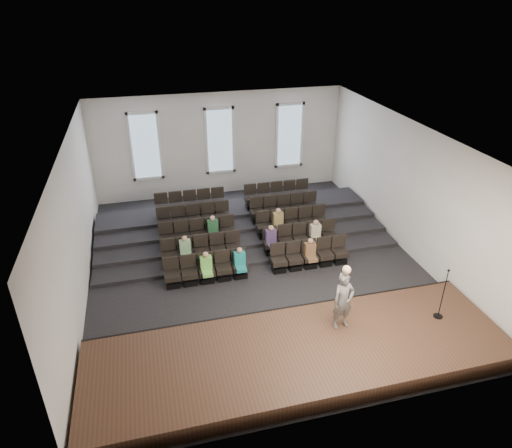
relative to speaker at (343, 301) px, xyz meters
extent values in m
plane|color=black|center=(-1.43, 4.51, -1.39)|extent=(14.00, 14.00, 0.00)
cube|color=white|center=(-1.43, 4.51, 3.62)|extent=(12.00, 14.00, 0.02)
cube|color=white|center=(-1.43, 11.53, 1.11)|extent=(12.00, 0.04, 5.00)
cube|color=white|center=(-1.43, -2.51, 1.11)|extent=(12.00, 0.04, 5.00)
cube|color=white|center=(-7.45, 4.51, 1.11)|extent=(0.04, 14.00, 5.00)
cube|color=white|center=(4.59, 4.51, 1.11)|extent=(0.04, 14.00, 5.00)
cube|color=#442B1D|center=(-1.43, -0.59, -1.14)|extent=(11.80, 3.60, 0.50)
cube|color=black|center=(-1.43, 1.18, -1.14)|extent=(11.80, 0.06, 0.52)
cube|color=black|center=(-1.43, 6.84, -1.32)|extent=(11.80, 4.80, 0.15)
cube|color=black|center=(-1.43, 7.36, -1.24)|extent=(11.80, 3.75, 0.30)
cube|color=black|center=(-1.43, 7.89, -1.17)|extent=(11.80, 2.70, 0.45)
cube|color=black|center=(-1.43, 8.41, -1.09)|extent=(11.80, 1.65, 0.60)
cube|color=black|center=(-4.56, 3.91, -1.29)|extent=(0.47, 0.43, 0.20)
cube|color=black|center=(-4.56, 3.91, -0.98)|extent=(0.55, 0.50, 0.19)
cube|color=black|center=(-4.56, 4.12, -0.57)|extent=(0.55, 0.08, 0.50)
cube|color=black|center=(-3.96, 3.91, -1.29)|extent=(0.47, 0.43, 0.20)
cube|color=black|center=(-3.96, 3.91, -0.98)|extent=(0.55, 0.50, 0.19)
cube|color=black|center=(-3.96, 4.12, -0.57)|extent=(0.55, 0.08, 0.50)
cube|color=black|center=(-3.36, 3.91, -1.29)|extent=(0.47, 0.43, 0.20)
cube|color=black|center=(-3.36, 3.91, -0.98)|extent=(0.55, 0.50, 0.19)
cube|color=black|center=(-3.36, 4.12, -0.57)|extent=(0.55, 0.08, 0.50)
cube|color=black|center=(-2.76, 3.91, -1.29)|extent=(0.47, 0.43, 0.20)
cube|color=black|center=(-2.76, 3.91, -0.98)|extent=(0.55, 0.50, 0.19)
cube|color=black|center=(-2.76, 4.12, -0.57)|extent=(0.55, 0.08, 0.50)
cube|color=black|center=(-2.16, 3.91, -1.29)|extent=(0.47, 0.43, 0.20)
cube|color=black|center=(-2.16, 3.91, -0.98)|extent=(0.55, 0.50, 0.19)
cube|color=black|center=(-2.16, 4.12, -0.57)|extent=(0.55, 0.08, 0.50)
cube|color=black|center=(-0.71, 3.91, -1.29)|extent=(0.47, 0.43, 0.20)
cube|color=black|center=(-0.71, 3.91, -0.98)|extent=(0.55, 0.50, 0.19)
cube|color=black|center=(-0.71, 4.12, -0.57)|extent=(0.55, 0.08, 0.50)
cube|color=black|center=(-0.11, 3.91, -1.29)|extent=(0.47, 0.43, 0.20)
cube|color=black|center=(-0.11, 3.91, -0.98)|extent=(0.55, 0.50, 0.19)
cube|color=black|center=(-0.11, 4.12, -0.57)|extent=(0.55, 0.08, 0.50)
cube|color=black|center=(0.49, 3.91, -1.29)|extent=(0.47, 0.43, 0.20)
cube|color=black|center=(0.49, 3.91, -0.98)|extent=(0.55, 0.50, 0.19)
cube|color=black|center=(0.49, 4.12, -0.57)|extent=(0.55, 0.08, 0.50)
cube|color=black|center=(1.09, 3.91, -1.29)|extent=(0.47, 0.43, 0.20)
cube|color=black|center=(1.09, 3.91, -0.98)|extent=(0.55, 0.50, 0.19)
cube|color=black|center=(1.09, 4.12, -0.57)|extent=(0.55, 0.08, 0.50)
cube|color=black|center=(1.69, 3.91, -1.29)|extent=(0.47, 0.43, 0.20)
cube|color=black|center=(1.69, 3.91, -0.98)|extent=(0.55, 0.50, 0.19)
cube|color=black|center=(1.69, 4.12, -0.57)|extent=(0.55, 0.08, 0.50)
cube|color=black|center=(-4.56, 4.96, -1.14)|extent=(0.47, 0.43, 0.20)
cube|color=black|center=(-4.56, 4.96, -0.83)|extent=(0.55, 0.50, 0.19)
cube|color=black|center=(-4.56, 5.17, -0.42)|extent=(0.55, 0.08, 0.50)
cube|color=black|center=(-3.96, 4.96, -1.14)|extent=(0.47, 0.43, 0.20)
cube|color=black|center=(-3.96, 4.96, -0.83)|extent=(0.55, 0.50, 0.19)
cube|color=black|center=(-3.96, 5.17, -0.42)|extent=(0.55, 0.08, 0.50)
cube|color=black|center=(-3.36, 4.96, -1.14)|extent=(0.47, 0.43, 0.20)
cube|color=black|center=(-3.36, 4.96, -0.83)|extent=(0.55, 0.50, 0.19)
cube|color=black|center=(-3.36, 5.17, -0.42)|extent=(0.55, 0.08, 0.50)
cube|color=black|center=(-2.76, 4.96, -1.14)|extent=(0.47, 0.43, 0.20)
cube|color=black|center=(-2.76, 4.96, -0.83)|extent=(0.55, 0.50, 0.19)
cube|color=black|center=(-2.76, 5.17, -0.42)|extent=(0.55, 0.08, 0.50)
cube|color=black|center=(-2.16, 4.96, -1.14)|extent=(0.47, 0.43, 0.20)
cube|color=black|center=(-2.16, 4.96, -0.83)|extent=(0.55, 0.50, 0.19)
cube|color=black|center=(-2.16, 5.17, -0.42)|extent=(0.55, 0.08, 0.50)
cube|color=black|center=(-0.71, 4.96, -1.14)|extent=(0.47, 0.43, 0.20)
cube|color=black|center=(-0.71, 4.96, -0.83)|extent=(0.55, 0.50, 0.19)
cube|color=black|center=(-0.71, 5.17, -0.42)|extent=(0.55, 0.08, 0.50)
cube|color=black|center=(-0.11, 4.96, -1.14)|extent=(0.47, 0.43, 0.20)
cube|color=black|center=(-0.11, 4.96, -0.83)|extent=(0.55, 0.50, 0.19)
cube|color=black|center=(-0.11, 5.17, -0.42)|extent=(0.55, 0.08, 0.50)
cube|color=black|center=(0.49, 4.96, -1.14)|extent=(0.47, 0.43, 0.20)
cube|color=black|center=(0.49, 4.96, -0.83)|extent=(0.55, 0.50, 0.19)
cube|color=black|center=(0.49, 5.17, -0.42)|extent=(0.55, 0.08, 0.50)
cube|color=black|center=(1.09, 4.96, -1.14)|extent=(0.47, 0.43, 0.20)
cube|color=black|center=(1.09, 4.96, -0.83)|extent=(0.55, 0.50, 0.19)
cube|color=black|center=(1.09, 5.17, -0.42)|extent=(0.55, 0.08, 0.50)
cube|color=black|center=(1.69, 4.96, -1.14)|extent=(0.47, 0.43, 0.20)
cube|color=black|center=(1.69, 4.96, -0.83)|extent=(0.55, 0.50, 0.19)
cube|color=black|center=(1.69, 5.17, -0.42)|extent=(0.55, 0.08, 0.50)
cube|color=black|center=(-4.56, 6.01, -0.99)|extent=(0.47, 0.42, 0.20)
cube|color=black|center=(-4.56, 6.01, -0.68)|extent=(0.55, 0.50, 0.19)
cube|color=black|center=(-4.56, 6.22, -0.27)|extent=(0.55, 0.08, 0.50)
cube|color=black|center=(-3.96, 6.01, -0.99)|extent=(0.47, 0.42, 0.20)
cube|color=black|center=(-3.96, 6.01, -0.68)|extent=(0.55, 0.50, 0.19)
cube|color=black|center=(-3.96, 6.22, -0.27)|extent=(0.55, 0.08, 0.50)
cube|color=black|center=(-3.36, 6.01, -0.99)|extent=(0.47, 0.42, 0.20)
cube|color=black|center=(-3.36, 6.01, -0.68)|extent=(0.55, 0.50, 0.19)
cube|color=black|center=(-3.36, 6.22, -0.27)|extent=(0.55, 0.08, 0.50)
cube|color=black|center=(-2.76, 6.01, -0.99)|extent=(0.47, 0.42, 0.20)
cube|color=black|center=(-2.76, 6.01, -0.68)|extent=(0.55, 0.50, 0.19)
cube|color=black|center=(-2.76, 6.22, -0.27)|extent=(0.55, 0.08, 0.50)
cube|color=black|center=(-2.16, 6.01, -0.99)|extent=(0.47, 0.42, 0.20)
cube|color=black|center=(-2.16, 6.01, -0.68)|extent=(0.55, 0.50, 0.19)
cube|color=black|center=(-2.16, 6.22, -0.27)|extent=(0.55, 0.08, 0.50)
cube|color=black|center=(-0.71, 6.01, -0.99)|extent=(0.47, 0.42, 0.20)
cube|color=black|center=(-0.71, 6.01, -0.68)|extent=(0.55, 0.50, 0.19)
cube|color=black|center=(-0.71, 6.22, -0.27)|extent=(0.55, 0.08, 0.50)
cube|color=black|center=(-0.11, 6.01, -0.99)|extent=(0.47, 0.42, 0.20)
cube|color=black|center=(-0.11, 6.01, -0.68)|extent=(0.55, 0.50, 0.19)
cube|color=black|center=(-0.11, 6.22, -0.27)|extent=(0.55, 0.08, 0.50)
cube|color=black|center=(0.49, 6.01, -0.99)|extent=(0.47, 0.42, 0.20)
cube|color=black|center=(0.49, 6.01, -0.68)|extent=(0.55, 0.50, 0.19)
cube|color=black|center=(0.49, 6.22, -0.27)|extent=(0.55, 0.08, 0.50)
cube|color=black|center=(1.09, 6.01, -0.99)|extent=(0.47, 0.42, 0.20)
cube|color=black|center=(1.09, 6.01, -0.68)|extent=(0.55, 0.50, 0.19)
cube|color=black|center=(1.09, 6.22, -0.27)|extent=(0.55, 0.08, 0.50)
cube|color=black|center=(1.69, 6.01, -0.99)|extent=(0.47, 0.42, 0.20)
cube|color=black|center=(1.69, 6.01, -0.68)|extent=(0.55, 0.50, 0.19)
cube|color=black|center=(1.69, 6.22, -0.27)|extent=(0.55, 0.08, 0.50)
cube|color=black|center=(-4.56, 7.06, -0.84)|extent=(0.47, 0.42, 0.20)
cube|color=black|center=(-4.56, 7.06, -0.53)|extent=(0.55, 0.50, 0.19)
cube|color=black|center=(-4.56, 7.27, -0.12)|extent=(0.55, 0.08, 0.50)
cube|color=black|center=(-3.96, 7.06, -0.84)|extent=(0.47, 0.42, 0.20)
cube|color=black|center=(-3.96, 7.06, -0.53)|extent=(0.55, 0.50, 0.19)
cube|color=black|center=(-3.96, 7.27, -0.12)|extent=(0.55, 0.08, 0.50)
cube|color=black|center=(-3.36, 7.06, -0.84)|extent=(0.47, 0.42, 0.20)
cube|color=black|center=(-3.36, 7.06, -0.53)|extent=(0.55, 0.50, 0.19)
cube|color=black|center=(-3.36, 7.27, -0.12)|extent=(0.55, 0.08, 0.50)
cube|color=black|center=(-2.76, 7.06, -0.84)|extent=(0.47, 0.42, 0.20)
cube|color=black|center=(-2.76, 7.06, -0.53)|extent=(0.55, 0.50, 0.19)
cube|color=black|center=(-2.76, 7.27, -0.12)|extent=(0.55, 0.08, 0.50)
cube|color=black|center=(-2.16, 7.06, -0.84)|extent=(0.47, 0.42, 0.20)
cube|color=black|center=(-2.16, 7.06, -0.53)|extent=(0.55, 0.50, 0.19)
cube|color=black|center=(-2.16, 7.27, -0.12)|extent=(0.55, 0.08, 0.50)
cube|color=black|center=(-0.71, 7.06, -0.84)|extent=(0.47, 0.42, 0.20)
cube|color=black|center=(-0.71, 7.06, -0.53)|extent=(0.55, 0.50, 0.19)
cube|color=black|center=(-0.71, 7.27, -0.12)|extent=(0.55, 0.08, 0.50)
cube|color=black|center=(-0.11, 7.06, -0.84)|extent=(0.47, 0.42, 0.20)
cube|color=black|center=(-0.11, 7.06, -0.53)|extent=(0.55, 0.50, 0.19)
cube|color=black|center=(-0.11, 7.27, -0.12)|extent=(0.55, 0.08, 0.50)
cube|color=black|center=(0.49, 7.06, -0.84)|extent=(0.47, 0.42, 0.20)
cube|color=black|center=(0.49, 7.06, -0.53)|extent=(0.55, 0.50, 0.19)
cube|color=black|center=(0.49, 7.27, -0.12)|extent=(0.55, 0.08, 0.50)
cube|color=black|center=(1.09, 7.06, -0.84)|extent=(0.47, 0.42, 0.20)
cube|color=black|center=(1.09, 7.06, -0.53)|extent=(0.55, 0.50, 0.19)
cube|color=black|center=(1.09, 7.27, -0.12)|extent=(0.55, 0.08, 0.50)
cube|color=black|center=(1.69, 7.06, -0.84)|extent=(0.47, 0.42, 0.20)
cube|color=black|center=(1.69, 7.06, -0.53)|extent=(0.55, 0.50, 0.19)
cube|color=black|center=(1.69, 7.27, -0.12)|extent=(0.55, 0.08, 0.50)
cube|color=black|center=(-4.56, 8.11, -0.69)|extent=(0.47, 0.42, 0.20)
cube|color=black|center=(-4.56, 8.11, -0.38)|extent=(0.55, 0.50, 0.19)
cube|color=black|center=(-4.56, 8.32, 0.03)|extent=(0.55, 0.08, 0.50)
cube|color=black|center=(-3.96, 8.11, -0.69)|extent=(0.47, 0.42, 0.20)
cube|color=black|center=(-3.96, 8.11, -0.38)|extent=(0.55, 0.50, 0.19)
cube|color=black|center=(-3.96, 8.32, 0.03)|extent=(0.55, 0.08, 0.50)
cube|color=black|center=(-3.36, 8.11, -0.69)|extent=(0.47, 0.42, 0.20)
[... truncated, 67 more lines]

